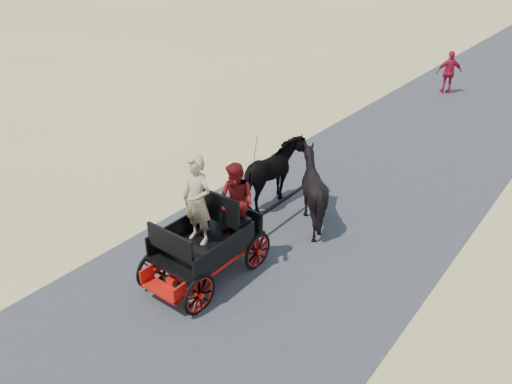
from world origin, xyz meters
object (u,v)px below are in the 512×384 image
Objects in this scene: horse_left at (273,176)px; horse_right at (312,189)px; pedestrian at (449,72)px; carriage at (206,260)px.

horse_right is (1.10, 0.00, 0.00)m from horse_left.
horse_left is 12.00m from pedestrian.
horse_left is at bearing 100.39° from carriage.
carriage is at bearing 57.65° from pedestrian.
horse_right reaches higher than carriage.
horse_right is at bearing 60.67° from pedestrian.
horse_left is at bearing 55.42° from pedestrian.
carriage is 1.39× the size of pedestrian.
pedestrian reaches higher than carriage.
carriage is at bearing 100.39° from horse_left.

